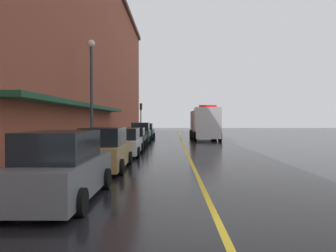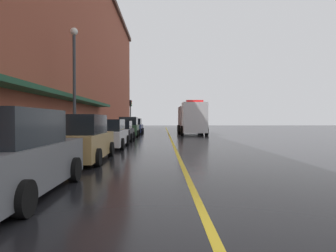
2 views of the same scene
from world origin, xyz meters
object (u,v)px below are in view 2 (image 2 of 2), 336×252
(parking_meter_0, at_px, (107,127))
(parking_meter_2, at_px, (99,128))
(parked_car_0, at_px, (12,156))
(parking_meter_1, at_px, (117,125))
(parked_car_1, at_px, (82,140))
(traffic_light_near, at_px, (131,109))
(street_lamp_left, at_px, (74,73))
(parked_car_4, at_px, (129,127))
(parked_car_2, at_px, (108,134))
(parked_car_5, at_px, (134,127))
(parked_car_3, at_px, (120,131))
(box_truck, at_px, (191,119))

(parking_meter_0, height_order, parking_meter_2, same)
(parked_car_0, relative_size, parking_meter_1, 3.52)
(parked_car_1, relative_size, parking_meter_2, 3.56)
(parked_car_0, height_order, parked_car_1, parked_car_0)
(parked_car_1, xyz_separation_m, traffic_light_near, (-1.39, 30.68, 2.30))
(traffic_light_near, bearing_deg, parking_meter_2, -90.17)
(parking_meter_2, bearing_deg, parking_meter_0, 90.00)
(parked_car_0, distance_m, parked_car_1, 5.41)
(parked_car_1, distance_m, street_lamp_left, 7.20)
(parked_car_0, xyz_separation_m, street_lamp_left, (-2.03, 11.33, 3.53))
(street_lamp_left, bearing_deg, parked_car_4, 80.50)
(parked_car_4, height_order, street_lamp_left, street_lamp_left)
(parked_car_4, relative_size, parking_meter_1, 3.47)
(parked_car_2, relative_size, parked_car_5, 1.16)
(parked_car_3, bearing_deg, street_lamp_left, 159.04)
(parking_meter_1, relative_size, parking_meter_2, 1.00)
(parked_car_2, bearing_deg, parked_car_1, 178.81)
(parked_car_0, xyz_separation_m, parked_car_4, (-0.11, 22.83, 0.02))
(parking_meter_2, bearing_deg, parked_car_5, 84.04)
(box_truck, relative_size, parking_meter_0, 5.85)
(parked_car_0, relative_size, parked_car_5, 1.12)
(parked_car_0, distance_m, street_lamp_left, 12.05)
(traffic_light_near, bearing_deg, parked_car_4, -84.56)
(parked_car_3, distance_m, traffic_light_near, 19.56)
(box_truck, distance_m, parking_meter_0, 11.49)
(parked_car_2, relative_size, traffic_light_near, 1.13)
(parked_car_3, bearing_deg, parked_car_1, 179.43)
(parked_car_0, distance_m, parked_car_4, 22.83)
(parked_car_5, height_order, parking_meter_2, parked_car_5)
(parked_car_1, bearing_deg, parked_car_0, 178.97)
(parked_car_4, relative_size, parked_car_5, 1.11)
(parking_meter_0, distance_m, traffic_light_near, 17.77)
(parked_car_0, bearing_deg, parked_car_4, -0.07)
(parked_car_2, xyz_separation_m, parking_meter_1, (-1.45, 12.89, 0.28))
(parked_car_5, xyz_separation_m, parking_meter_2, (-1.35, -12.90, 0.23))
(parked_car_3, relative_size, parking_meter_1, 3.23)
(traffic_light_near, bearing_deg, parked_car_5, -80.81)
(parked_car_0, height_order, parking_meter_1, parked_car_0)
(parked_car_3, distance_m, box_truck, 12.03)
(parked_car_2, height_order, traffic_light_near, traffic_light_near)
(parked_car_5, relative_size, parking_meter_0, 3.13)
(parked_car_4, bearing_deg, parking_meter_2, 168.67)
(parking_meter_1, xyz_separation_m, parking_meter_2, (0.00, -8.78, 0.00))
(parked_car_5, relative_size, box_truck, 0.54)
(street_lamp_left, bearing_deg, parking_meter_1, 87.29)
(parked_car_5, relative_size, parking_meter_2, 3.13)
(parked_car_0, bearing_deg, parking_meter_0, 4.09)
(parked_car_2, xyz_separation_m, parked_car_4, (-0.12, 11.69, 0.10))
(parked_car_2, distance_m, box_truck, 16.93)
(parked_car_2, bearing_deg, parked_car_3, -0.23)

